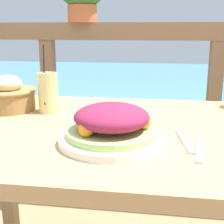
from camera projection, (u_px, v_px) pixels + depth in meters
patio_table at (108, 153)px, 1.03m from camera, size 1.23×0.83×0.74m
railing_fence at (129, 81)px, 1.70m from camera, size 2.80×0.08×1.07m
sea_backdrop at (145, 93)px, 4.24m from camera, size 12.00×4.00×0.39m
salad_plate at (112, 126)px, 0.84m from camera, size 0.29×0.29×0.11m
drink_glass at (48, 93)px, 1.15m from camera, size 0.07×0.08×0.25m
bread_basket at (8, 96)px, 1.19m from camera, size 0.21×0.21×0.13m
fork at (185, 141)px, 0.86m from camera, size 0.04×0.18×0.00m
knife at (199, 149)px, 0.80m from camera, size 0.04×0.18×0.00m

